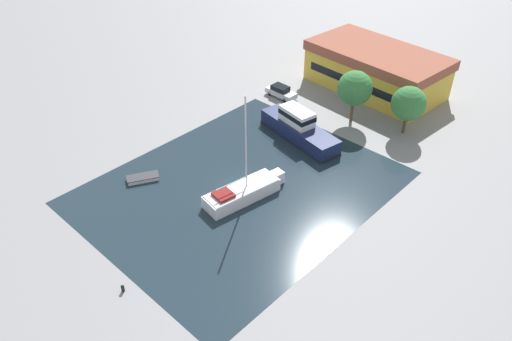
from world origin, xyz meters
name	(u,v)px	position (x,y,z in m)	size (l,w,h in m)	color
ground_plane	(241,187)	(0.00, 0.00, 0.00)	(440.00, 440.00, 0.00)	gray
water_canal	(241,187)	(0.00, 0.00, 0.00)	(25.67, 31.60, 0.01)	#1E2D38
warehouse_building	(376,69)	(-2.57, 29.98, 2.99)	(19.88, 11.71, 5.93)	gold
quay_tree_near_building	(355,88)	(0.51, 19.83, 4.75)	(4.41, 4.41, 6.97)	brown
quay_tree_by_water	(408,104)	(6.91, 21.96, 4.12)	(4.24, 4.24, 6.26)	brown
parked_car	(281,91)	(-10.63, 18.74, 0.82)	(4.62, 1.93, 1.64)	silver
sailboat_moored	(243,192)	(1.44, -1.07, 0.80)	(3.96, 9.62, 11.77)	white
motor_cruiser	(299,128)	(-1.96, 12.08, 1.36)	(12.13, 5.35, 3.72)	#19234C
small_dinghy	(143,178)	(-8.77, -6.41, 0.26)	(2.89, 3.71, 0.50)	silver
mooring_bollard	(123,288)	(2.81, -16.94, 0.36)	(0.31, 0.31, 0.69)	black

